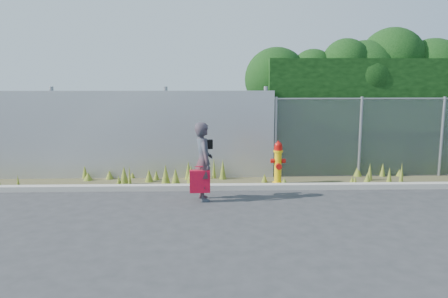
% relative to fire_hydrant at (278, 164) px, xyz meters
% --- Properties ---
extents(ground, '(80.00, 80.00, 0.00)m').
position_rel_fire_hydrant_xyz_m(ground, '(-1.00, -2.24, -0.51)').
color(ground, '#313133').
rests_on(ground, ground).
extents(curb, '(16.00, 0.22, 0.12)m').
position_rel_fire_hydrant_xyz_m(curb, '(-1.00, -0.44, -0.45)').
color(curb, '#AAA59A').
rests_on(curb, ground).
extents(weed_strip, '(16.00, 1.32, 0.53)m').
position_rel_fire_hydrant_xyz_m(weed_strip, '(-0.94, 0.19, -0.38)').
color(weed_strip, '#4B452B').
rests_on(weed_strip, ground).
extents(corrugated_fence, '(8.50, 0.21, 2.30)m').
position_rel_fire_hydrant_xyz_m(corrugated_fence, '(-4.25, 0.77, 0.59)').
color(corrugated_fence, '#A8A9AF').
rests_on(corrugated_fence, ground).
extents(chainlink_fence, '(6.50, 0.07, 2.05)m').
position_rel_fire_hydrant_xyz_m(chainlink_fence, '(3.25, 0.76, 0.52)').
color(chainlink_fence, gray).
rests_on(chainlink_fence, ground).
extents(hedge, '(7.85, 2.08, 3.87)m').
position_rel_fire_hydrant_xyz_m(hedge, '(3.34, 1.79, 1.57)').
color(hedge, black).
rests_on(hedge, ground).
extents(fire_hydrant, '(0.35, 0.32, 1.05)m').
position_rel_fire_hydrant_xyz_m(fire_hydrant, '(0.00, 0.00, 0.00)').
color(fire_hydrant, yellow).
rests_on(fire_hydrant, ground).
extents(woman, '(0.52, 0.67, 1.62)m').
position_rel_fire_hydrant_xyz_m(woman, '(-1.74, -1.27, 0.30)').
color(woman, '#0E4F5B').
rests_on(woman, ground).
extents(red_tote_bag, '(0.41, 0.15, 0.54)m').
position_rel_fire_hydrant_xyz_m(red_tote_bag, '(-1.81, -1.43, -0.07)').
color(red_tote_bag, '#A90929').
extents(black_shoulder_bag, '(0.26, 0.11, 0.19)m').
position_rel_fire_hydrant_xyz_m(black_shoulder_bag, '(-1.68, -1.05, 0.62)').
color(black_shoulder_bag, black).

